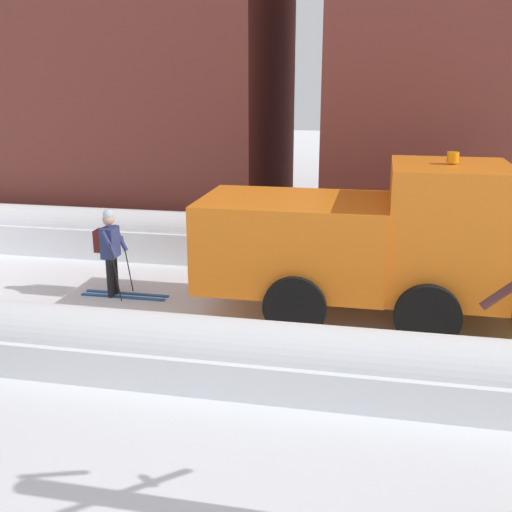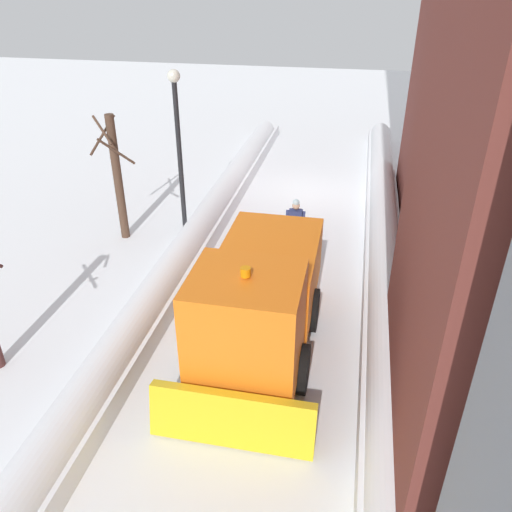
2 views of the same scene
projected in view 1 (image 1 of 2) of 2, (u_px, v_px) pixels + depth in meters
The scene contains 6 objects.
ground_plane at pixel (367, 318), 11.50m from camera, with size 80.00×80.00×0.00m, color white.
snowbank_left at pixel (372, 248), 14.13m from camera, with size 1.10×36.00×1.19m.
snowbank_right at pixel (362, 368), 8.59m from camera, with size 1.10×36.00×1.00m.
plow_truck at pixel (366, 241), 11.14m from camera, with size 3.20×5.98×3.12m.
skier at pixel (110, 248), 12.40m from camera, with size 0.62×1.80×1.81m.
traffic_light_pole at pixel (150, 128), 15.40m from camera, with size 0.28×0.42×4.38m.
Camera 1 is at (10.90, 10.11, 4.36)m, focal length 43.19 mm.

